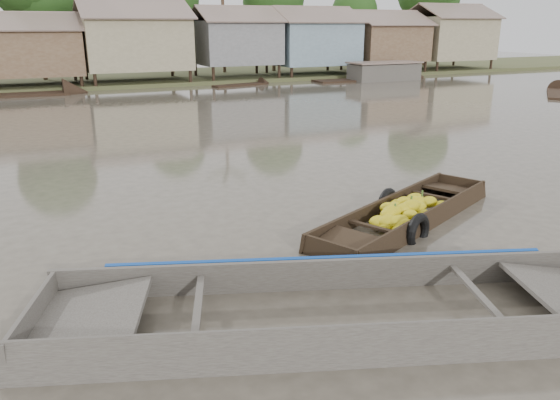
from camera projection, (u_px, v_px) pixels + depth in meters
name	position (u px, v px, depth m)	size (l,w,h in m)	color
ground	(316.00, 249.00, 9.76)	(120.00, 120.00, 0.00)	#484237
riverbank	(136.00, 36.00, 37.55)	(120.00, 12.47, 10.22)	#384723
banana_boat	(404.00, 216.00, 11.00)	(5.46, 3.44, 0.74)	black
viewer_boat	(341.00, 317.00, 7.32)	(8.31, 4.70, 0.65)	#3C3733
distant_boats	(294.00, 82.00, 35.56)	(46.70, 16.13, 1.38)	black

